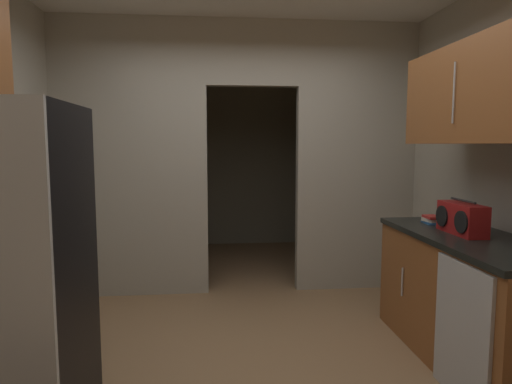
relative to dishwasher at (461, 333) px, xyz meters
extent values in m
plane|color=#93704C|center=(-1.16, 0.46, -0.41)|extent=(20.00, 20.00, 0.00)
cube|color=#ADA899|center=(-2.23, 2.15, 0.95)|extent=(1.49, 0.12, 2.73)
cube|color=#ADA899|center=(0.04, 2.15, 0.95)|extent=(1.23, 0.12, 2.73)
cube|color=#ADA899|center=(-1.03, 2.15, 2.00)|extent=(0.92, 0.12, 0.64)
cube|color=gray|center=(-1.16, 4.41, 0.95)|extent=(3.63, 0.10, 2.73)
cube|color=gray|center=(-2.92, 3.28, 0.95)|extent=(0.10, 2.27, 2.73)
cube|color=gray|center=(0.60, 3.28, 0.95)|extent=(0.10, 2.27, 2.73)
cube|color=brown|center=(0.32, 0.46, 0.01)|extent=(0.62, 1.64, 0.85)
cube|color=black|center=(0.32, 0.46, 0.45)|extent=(0.66, 1.64, 0.04)
cylinder|color=#B7BABC|center=(0.00, 0.10, 0.05)|extent=(0.01, 0.01, 0.22)
cylinder|color=#B7BABC|center=(0.00, 0.82, 0.05)|extent=(0.01, 0.01, 0.22)
cube|color=#B7BABC|center=(0.00, 0.00, 0.00)|extent=(0.02, 0.56, 0.83)
cube|color=brown|center=(0.32, 0.46, 1.43)|extent=(0.34, 1.47, 0.66)
cylinder|color=#B7BABC|center=(0.14, 0.46, 1.43)|extent=(0.01, 0.01, 0.40)
cube|color=maroon|center=(0.29, 0.54, 0.58)|extent=(0.15, 0.42, 0.21)
cylinder|color=#262626|center=(0.29, 0.54, 0.71)|extent=(0.02, 0.29, 0.02)
cylinder|color=black|center=(0.21, 0.42, 0.58)|extent=(0.01, 0.15, 0.15)
cylinder|color=black|center=(0.21, 0.67, 0.58)|extent=(0.01, 0.15, 0.15)
cube|color=#2D609E|center=(0.28, 0.96, 0.48)|extent=(0.11, 0.16, 0.02)
cube|color=beige|center=(0.29, 0.95, 0.50)|extent=(0.14, 0.15, 0.03)
cube|color=red|center=(0.28, 0.95, 0.53)|extent=(0.11, 0.15, 0.02)
camera|label=1|loc=(-1.44, -2.38, 1.10)|focal=31.42mm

